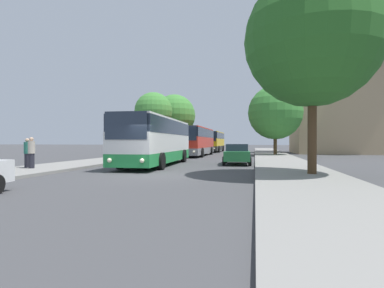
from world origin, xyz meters
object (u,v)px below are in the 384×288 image
parked_car_right_near (237,154)px  tree_right_near (312,40)px  bus_middle (196,141)px  tree_left_near (153,111)px  bus_rear (213,141)px  pedestrian_waiting_far (27,153)px  bus_front (156,140)px  tree_left_far (174,116)px  tree_right_mid (275,113)px  pedestrian_waiting_near (31,153)px

parked_car_right_near → tree_right_near: bearing=115.2°
bus_middle → tree_left_near: 6.03m
bus_rear → tree_left_near: bearing=-108.0°
parked_car_right_near → pedestrian_waiting_far: bearing=28.1°
tree_left_near → bus_middle: bearing=12.2°
parked_car_right_near → tree_left_near: 15.84m
bus_front → parked_car_right_near: size_ratio=2.53×
bus_front → tree_right_near: size_ratio=1.21×
tree_left_near → tree_left_far: size_ratio=0.89×
bus_rear → bus_middle: bearing=-90.3°
bus_front → pedestrian_waiting_far: (-6.08, -4.98, -0.73)m
bus_middle → bus_front: bearing=-90.4°
bus_rear → tree_right_near: (9.20, -33.60, 4.60)m
tree_right_mid → pedestrian_waiting_near: bearing=-123.6°
pedestrian_waiting_far → tree_left_far: (1.65, 25.95, 4.34)m
tree_left_near → tree_right_mid: tree_right_mid is taller
parked_car_right_near → tree_right_near: size_ratio=0.48×
pedestrian_waiting_far → tree_right_mid: (15.10, 21.41, 4.06)m
bus_front → bus_rear: bus_front is taller
parked_car_right_near → pedestrian_waiting_far: (-11.50, -6.96, 0.23)m
bus_rear → pedestrian_waiting_far: size_ratio=6.40×
parked_car_right_near → pedestrian_waiting_near: bearing=31.0°
tree_right_near → tree_left_far: bearing=117.7°
tree_left_near → tree_right_mid: 14.22m
tree_left_near → tree_right_near: (14.10, -18.41, 1.17)m
parked_car_right_near → pedestrian_waiting_near: size_ratio=2.56×
bus_front → tree_right_mid: tree_right_mid is taller
tree_left_near → tree_right_near: bearing=-52.5°
tree_right_near → pedestrian_waiting_far: bearing=179.2°
tree_left_near → tree_right_near: tree_right_near is taller
parked_car_right_near → tree_left_far: 21.88m
tree_left_near → tree_right_mid: (13.85, 3.20, -0.10)m
pedestrian_waiting_far → tree_right_near: tree_right_near is taller
bus_rear → tree_right_mid: tree_right_mid is taller
bus_middle → parked_car_right_near: bearing=-66.6°
pedestrian_waiting_far → tree_left_near: (1.25, 18.21, 4.16)m
parked_car_right_near → tree_left_far: tree_left_far is taller
tree_left_far → tree_right_near: tree_right_near is taller
pedestrian_waiting_far → bus_rear: bearing=-30.0°
parked_car_right_near → pedestrian_waiting_near: (-10.89, -7.35, 0.26)m
tree_left_far → bus_rear: bearing=58.9°
tree_right_mid → bus_front: bearing=-118.8°
bus_front → tree_left_far: size_ratio=1.38×
pedestrian_waiting_far → tree_left_far: tree_left_far is taller
bus_front → tree_right_near: (9.27, -5.18, 4.60)m
tree_left_far → tree_right_mid: bearing=-18.7°
tree_right_near → tree_right_mid: bearing=90.7°
pedestrian_waiting_near → tree_right_near: 15.66m
pedestrian_waiting_near → tree_right_near: tree_right_near is taller
bus_front → bus_rear: (0.06, 28.42, -0.00)m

